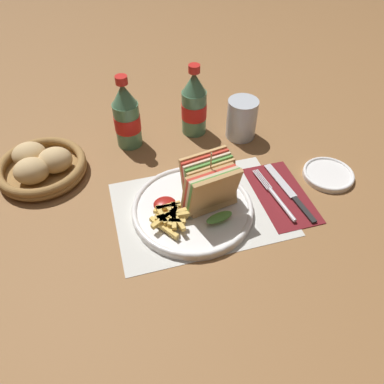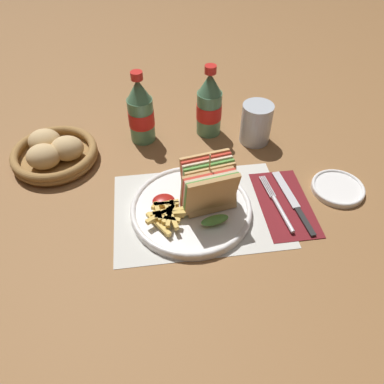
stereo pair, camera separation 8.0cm
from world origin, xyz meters
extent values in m
plane|color=olive|center=(0.00, 0.00, 0.00)|extent=(4.00, 4.00, 0.00)
cube|color=silver|center=(0.02, 0.03, 0.00)|extent=(0.37, 0.26, 0.00)
cylinder|color=white|center=(0.00, 0.03, 0.01)|extent=(0.26, 0.26, 0.01)
torus|color=white|center=(0.00, 0.03, 0.01)|extent=(0.26, 0.26, 0.01)
cube|color=tan|center=(0.04, 0.00, 0.08)|extent=(0.11, 0.05, 0.11)
cube|color=#518E3D|center=(0.04, 0.01, 0.07)|extent=(0.11, 0.05, 0.11)
cube|color=beige|center=(0.03, 0.01, 0.07)|extent=(0.11, 0.05, 0.11)
cube|color=red|center=(0.03, 0.02, 0.07)|extent=(0.11, 0.05, 0.11)
cube|color=tan|center=(0.03, 0.03, 0.07)|extent=(0.11, 0.05, 0.11)
ellipsoid|color=#518E3D|center=(0.04, -0.03, 0.03)|extent=(0.06, 0.03, 0.02)
cube|color=tan|center=(0.04, 0.02, 0.07)|extent=(0.11, 0.05, 0.11)
cube|color=#518E3D|center=(0.04, 0.03, 0.07)|extent=(0.11, 0.05, 0.11)
cube|color=beige|center=(0.04, 0.04, 0.07)|extent=(0.11, 0.05, 0.11)
cube|color=red|center=(0.04, 0.05, 0.07)|extent=(0.11, 0.05, 0.11)
cube|color=tan|center=(0.04, 0.06, 0.08)|extent=(0.11, 0.05, 0.11)
ellipsoid|color=#518E3D|center=(0.04, 0.02, 0.03)|extent=(0.06, 0.03, 0.02)
cylinder|color=tan|center=(0.04, 0.03, 0.09)|extent=(0.00, 0.00, 0.14)
cube|color=#E0B756|center=(-0.05, 0.01, 0.02)|extent=(0.06, 0.04, 0.01)
cube|color=#E0B756|center=(-0.06, 0.01, 0.02)|extent=(0.05, 0.01, 0.01)
cube|color=#E0B756|center=(-0.05, 0.01, 0.02)|extent=(0.04, 0.04, 0.01)
cube|color=#E0B756|center=(-0.07, -0.02, 0.02)|extent=(0.05, 0.07, 0.01)
cube|color=#E0B756|center=(-0.05, 0.00, 0.02)|extent=(0.07, 0.01, 0.01)
cube|color=#E0B756|center=(-0.05, 0.00, 0.03)|extent=(0.03, 0.05, 0.01)
cube|color=#E0B756|center=(-0.05, 0.03, 0.03)|extent=(0.05, 0.01, 0.01)
cube|color=#E0B756|center=(-0.05, 0.00, 0.03)|extent=(0.07, 0.01, 0.01)
cube|color=#E0B756|center=(-0.07, 0.00, 0.03)|extent=(0.07, 0.04, 0.01)
cube|color=#E0B756|center=(-0.05, -0.01, 0.03)|extent=(0.02, 0.07, 0.01)
cube|color=#E0B756|center=(-0.05, 0.03, 0.03)|extent=(0.05, 0.01, 0.01)
cube|color=#E0B756|center=(-0.05, 0.01, 0.03)|extent=(0.07, 0.02, 0.01)
cube|color=#E0B756|center=(-0.05, 0.00, 0.03)|extent=(0.02, 0.07, 0.01)
cube|color=#E0B756|center=(-0.05, -0.01, 0.03)|extent=(0.05, 0.03, 0.01)
cube|color=#E0B756|center=(-0.07, 0.01, 0.03)|extent=(0.02, 0.05, 0.01)
ellipsoid|color=maroon|center=(-0.06, 0.04, 0.03)|extent=(0.05, 0.04, 0.02)
cube|color=maroon|center=(0.21, 0.02, 0.00)|extent=(0.11, 0.21, 0.00)
cylinder|color=silver|center=(0.19, -0.01, 0.01)|extent=(0.02, 0.10, 0.01)
cylinder|color=silver|center=(0.18, 0.08, 0.01)|extent=(0.01, 0.07, 0.00)
cylinder|color=silver|center=(0.18, 0.08, 0.01)|extent=(0.01, 0.07, 0.00)
cylinder|color=silver|center=(0.19, 0.08, 0.01)|extent=(0.01, 0.07, 0.00)
cylinder|color=silver|center=(0.19, 0.08, 0.01)|extent=(0.01, 0.07, 0.00)
cube|color=black|center=(0.23, -0.04, 0.01)|extent=(0.02, 0.08, 0.00)
cube|color=silver|center=(0.22, 0.06, 0.01)|extent=(0.03, 0.12, 0.00)
cylinder|color=#4C7F5B|center=(-0.09, 0.31, 0.06)|extent=(0.06, 0.06, 0.12)
cylinder|color=red|center=(-0.09, 0.31, 0.07)|extent=(0.07, 0.07, 0.04)
cone|color=#4C7F5B|center=(-0.09, 0.31, 0.15)|extent=(0.06, 0.06, 0.05)
cylinder|color=red|center=(-0.09, 0.31, 0.18)|extent=(0.03, 0.03, 0.02)
cylinder|color=#4C7F5B|center=(0.09, 0.32, 0.06)|extent=(0.06, 0.06, 0.12)
cylinder|color=red|center=(0.09, 0.32, 0.07)|extent=(0.07, 0.07, 0.04)
cone|color=#4C7F5B|center=(0.09, 0.32, 0.15)|extent=(0.06, 0.06, 0.05)
cylinder|color=red|center=(0.09, 0.32, 0.18)|extent=(0.03, 0.03, 0.02)
cylinder|color=silver|center=(0.20, 0.26, 0.05)|extent=(0.08, 0.08, 0.11)
cylinder|color=black|center=(0.20, 0.26, 0.03)|extent=(0.07, 0.07, 0.06)
cylinder|color=olive|center=(-0.31, 0.25, 0.01)|extent=(0.19, 0.19, 0.01)
torus|color=olive|center=(-0.31, 0.25, 0.02)|extent=(0.21, 0.21, 0.02)
torus|color=olive|center=(-0.31, 0.25, 0.03)|extent=(0.21, 0.21, 0.02)
ellipsoid|color=tan|center=(-0.28, 0.24, 0.04)|extent=(0.08, 0.07, 0.06)
ellipsoid|color=tan|center=(-0.33, 0.27, 0.04)|extent=(0.08, 0.07, 0.06)
ellipsoid|color=tan|center=(-0.33, 0.21, 0.04)|extent=(0.08, 0.07, 0.06)
cylinder|color=white|center=(0.34, 0.05, 0.01)|extent=(0.12, 0.12, 0.01)
torus|color=white|center=(0.34, 0.05, 0.01)|extent=(0.12, 0.12, 0.01)
camera|label=1|loc=(-0.15, -0.50, 0.61)|focal=35.00mm
camera|label=2|loc=(-0.07, -0.51, 0.61)|focal=35.00mm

